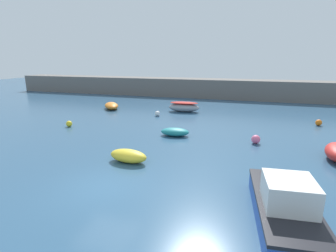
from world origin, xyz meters
TOP-DOWN VIEW (x-y plane):
  - ground_plane at (0.00, 0.00)m, footprint 120.00×120.00m
  - harbor_breakwater at (0.00, 29.39)m, footprint 64.43×3.89m
  - rowboat_white_midwater at (-9.11, 16.74)m, footprint 2.96×3.32m
  - cabin_cruiser_white at (7.36, -0.41)m, footprint 2.41×5.23m
  - fishing_dinghy_green at (-0.24, 2.94)m, footprint 2.29×1.25m
  - dinghy_near_pier at (0.78, 8.62)m, footprint 2.18×1.34m
  - rowboat_with_red_cover at (-0.85, 17.67)m, footprint 3.40×1.58m
  - mooring_buoy_pink at (6.48, 8.50)m, footprint 0.59×0.59m
  - mooring_buoy_yellow at (-8.44, 8.47)m, footprint 0.50×0.50m
  - mooring_buoy_white at (-2.80, 14.68)m, footprint 0.52×0.52m
  - mooring_buoy_orange at (11.63, 15.28)m, footprint 0.52×0.52m

SIDE VIEW (x-z plane):
  - ground_plane at x=0.00m, z-range -0.20..0.00m
  - mooring_buoy_yellow at x=-8.44m, z-range 0.00..0.50m
  - mooring_buoy_white at x=-2.80m, z-range 0.00..0.52m
  - mooring_buoy_orange at x=11.63m, z-range 0.00..0.52m
  - dinghy_near_pier at x=0.78m, z-range 0.00..0.59m
  - mooring_buoy_pink at x=6.48m, z-range 0.00..0.59m
  - fishing_dinghy_green at x=-0.24m, z-range 0.00..0.72m
  - rowboat_white_midwater at x=-9.11m, z-range 0.00..0.72m
  - rowboat_with_red_cover at x=-0.85m, z-range 0.00..1.07m
  - cabin_cruiser_white at x=7.36m, z-range -0.25..1.50m
  - harbor_breakwater at x=0.00m, z-range 0.00..2.67m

